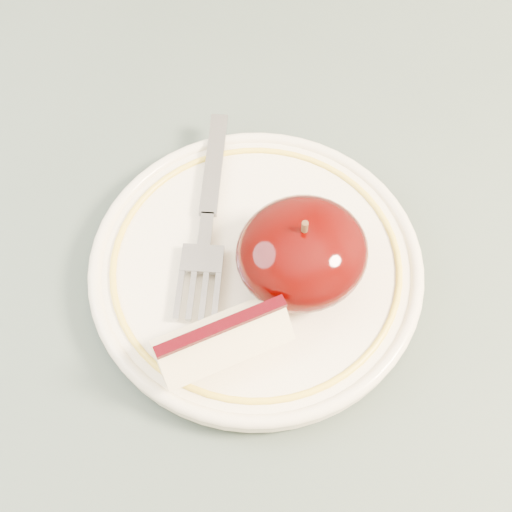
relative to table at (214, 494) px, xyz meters
name	(u,v)px	position (x,y,z in m)	size (l,w,h in m)	color
table	(214,494)	(0.00, 0.00, 0.00)	(0.90, 0.90, 0.75)	brown
plate	(256,267)	(0.08, 0.10, 0.10)	(0.22, 0.22, 0.02)	white
apple_half	(302,253)	(0.10, 0.08, 0.13)	(0.08, 0.08, 0.06)	black
apple_wedge	(222,339)	(0.04, 0.05, 0.12)	(0.08, 0.04, 0.04)	#FAECB8
fork	(208,216)	(0.07, 0.14, 0.11)	(0.10, 0.15, 0.00)	gray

